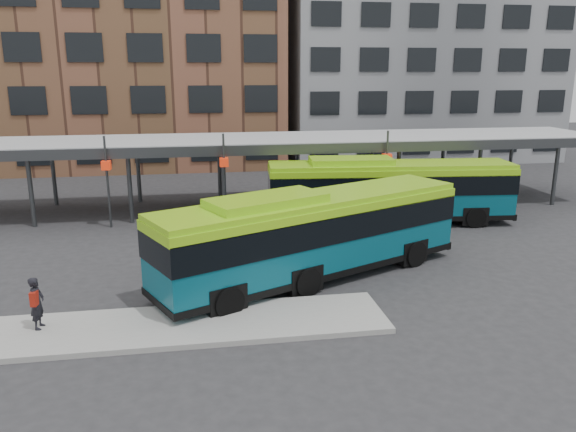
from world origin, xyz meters
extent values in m
plane|color=#28282B|center=(0.00, 0.00, 0.00)|extent=(120.00, 120.00, 0.00)
cube|color=gray|center=(-5.50, -3.00, 0.09)|extent=(14.00, 3.00, 0.18)
cube|color=#999B9E|center=(0.00, 13.00, 4.00)|extent=(40.00, 6.00, 0.35)
cube|color=#383A3D|center=(0.00, 10.00, 3.85)|extent=(40.00, 0.15, 0.55)
cylinder|color=#383A3D|center=(-13.00, 10.50, 1.90)|extent=(0.24, 0.24, 3.80)
cylinder|color=#383A3D|center=(-13.00, 15.50, 1.90)|extent=(0.24, 0.24, 3.80)
cylinder|color=#383A3D|center=(-8.00, 10.50, 1.90)|extent=(0.24, 0.24, 3.80)
cylinder|color=#383A3D|center=(-8.00, 15.50, 1.90)|extent=(0.24, 0.24, 3.80)
cylinder|color=#383A3D|center=(-3.00, 10.50, 1.90)|extent=(0.24, 0.24, 3.80)
cylinder|color=#383A3D|center=(-3.00, 15.50, 1.90)|extent=(0.24, 0.24, 3.80)
cylinder|color=#383A3D|center=(2.00, 10.50, 1.90)|extent=(0.24, 0.24, 3.80)
cylinder|color=#383A3D|center=(2.00, 15.50, 1.90)|extent=(0.24, 0.24, 3.80)
cylinder|color=#383A3D|center=(7.00, 10.50, 1.90)|extent=(0.24, 0.24, 3.80)
cylinder|color=#383A3D|center=(7.00, 15.50, 1.90)|extent=(0.24, 0.24, 3.80)
cylinder|color=#383A3D|center=(12.00, 10.50, 1.90)|extent=(0.24, 0.24, 3.80)
cylinder|color=#383A3D|center=(12.00, 15.50, 1.90)|extent=(0.24, 0.24, 3.80)
cylinder|color=#383A3D|center=(17.00, 10.50, 1.90)|extent=(0.24, 0.24, 3.80)
cylinder|color=#383A3D|center=(17.00, 15.50, 1.90)|extent=(0.24, 0.24, 3.80)
cylinder|color=#383A3D|center=(-9.00, 9.70, 2.40)|extent=(0.12, 0.12, 4.80)
cube|color=red|center=(-9.00, 9.70, 3.30)|extent=(0.45, 0.45, 0.45)
cylinder|color=#383A3D|center=(-3.00, 9.70, 2.40)|extent=(0.12, 0.12, 4.80)
cube|color=red|center=(-3.00, 9.70, 3.30)|extent=(0.45, 0.45, 0.45)
cylinder|color=#383A3D|center=(6.00, 9.70, 2.40)|extent=(0.12, 0.12, 4.80)
cube|color=red|center=(6.00, 9.70, 3.30)|extent=(0.45, 0.45, 0.45)
cube|color=brown|center=(-10.00, 32.00, 11.00)|extent=(26.00, 14.00, 22.00)
cube|color=slate|center=(16.00, 32.00, 10.00)|extent=(24.00, 14.00, 20.00)
cube|color=#084B5D|center=(-0.03, 0.72, 1.74)|extent=(12.96, 8.00, 2.72)
cube|color=black|center=(-0.03, 0.72, 2.28)|extent=(13.03, 8.08, 1.03)
cube|color=#86C914|center=(-0.03, 0.72, 3.21)|extent=(12.91, 7.90, 0.22)
cube|color=#86C914|center=(-2.00, -0.20, 3.42)|extent=(4.76, 3.62, 0.38)
cube|color=black|center=(-0.03, 0.72, 0.51)|extent=(13.04, 8.09, 0.26)
cylinder|color=black|center=(4.46, 1.37, 0.54)|extent=(1.12, 0.76, 1.09)
cylinder|color=black|center=(3.34, 3.77, 0.54)|extent=(1.12, 0.76, 1.09)
cylinder|color=black|center=(-0.65, -1.03, 0.54)|extent=(1.12, 0.76, 1.09)
cylinder|color=black|center=(-1.78, 1.37, 0.54)|extent=(1.12, 0.76, 1.09)
cylinder|color=black|center=(-3.60, -2.42, 0.54)|extent=(1.12, 0.76, 1.09)
cylinder|color=black|center=(-4.73, -0.02, 0.54)|extent=(1.12, 0.76, 1.09)
cube|color=#084B5D|center=(5.70, 8.18, 1.72)|extent=(13.05, 3.79, 2.68)
cube|color=black|center=(5.70, 8.18, 2.25)|extent=(13.11, 3.86, 1.02)
cube|color=#86C914|center=(5.70, 8.18, 3.16)|extent=(13.04, 3.68, 0.21)
cube|color=#86C914|center=(3.57, 8.37, 3.38)|extent=(4.44, 2.30, 0.38)
cube|color=black|center=(5.70, 8.18, 0.50)|extent=(13.12, 3.86, 0.26)
cylinder|color=black|center=(9.86, 6.50, 0.54)|extent=(1.10, 0.41, 1.07)
cylinder|color=black|center=(10.09, 9.11, 0.54)|extent=(1.10, 0.41, 1.07)
cylinder|color=black|center=(4.31, 6.99, 0.54)|extent=(1.10, 0.41, 1.07)
cylinder|color=black|center=(4.53, 9.59, 0.54)|extent=(1.10, 0.41, 1.07)
cylinder|color=black|center=(1.10, 7.27, 0.54)|extent=(1.10, 0.41, 1.07)
cylinder|color=black|center=(1.33, 9.87, 0.54)|extent=(1.10, 0.41, 1.07)
imported|color=black|center=(-9.54, -2.59, 1.02)|extent=(0.46, 0.65, 1.68)
cube|color=maroon|center=(-9.56, -2.77, 1.24)|extent=(0.21, 0.33, 0.45)
imported|color=slate|center=(10.99, 12.22, 0.42)|extent=(1.67, 0.77, 0.84)
imported|color=slate|center=(11.93, 11.74, 0.46)|extent=(1.60, 0.77, 0.93)
imported|color=slate|center=(12.69, 12.07, 0.43)|extent=(1.74, 1.06, 0.86)
imported|color=slate|center=(12.99, 11.92, 0.53)|extent=(1.80, 0.66, 1.06)
imported|color=slate|center=(14.06, 12.17, 0.48)|extent=(1.91, 0.98, 0.95)
camera|label=1|loc=(-4.50, -19.85, 8.07)|focal=35.00mm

